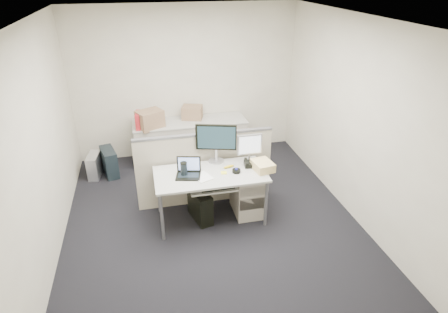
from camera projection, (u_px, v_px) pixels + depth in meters
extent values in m
cube|color=black|center=(211.00, 218.00, 5.37)|extent=(4.00, 4.50, 0.01)
cube|color=white|center=(207.00, 19.00, 4.14)|extent=(4.00, 4.50, 0.01)
cube|color=beige|center=(186.00, 83.00, 6.71)|extent=(4.00, 0.02, 2.70)
cube|color=beige|center=(266.00, 246.00, 2.80)|extent=(4.00, 0.02, 2.70)
cube|color=beige|center=(41.00, 146.00, 4.36)|extent=(0.02, 4.50, 2.70)
cube|color=beige|center=(352.00, 118.00, 5.15)|extent=(0.02, 4.50, 2.70)
cube|color=#B8B7AD|center=(210.00, 174.00, 5.04)|extent=(1.50, 0.75, 0.03)
cylinder|color=slate|center=(162.00, 217.00, 4.79)|extent=(0.04, 0.04, 0.70)
cylinder|color=slate|center=(158.00, 191.00, 5.35)|extent=(0.04, 0.04, 0.70)
cylinder|color=slate|center=(266.00, 204.00, 5.06)|extent=(0.04, 0.04, 0.70)
cylinder|color=slate|center=(252.00, 180.00, 5.63)|extent=(0.04, 0.04, 0.70)
cube|color=#B8B7AD|center=(213.00, 187.00, 4.93)|extent=(0.62, 0.32, 0.02)
cube|color=#B6B09F|center=(248.00, 192.00, 5.37)|extent=(0.40, 0.55, 0.65)
cube|color=#A79E86|center=(205.00, 169.00, 5.50)|extent=(2.00, 0.06, 1.10)
cube|color=#B6B09F|center=(191.00, 140.00, 6.88)|extent=(2.00, 0.60, 0.72)
cube|color=black|center=(216.00, 143.00, 5.21)|extent=(0.61, 0.37, 0.57)
cube|color=#B7B7BC|center=(249.00, 149.00, 5.21)|extent=(0.35, 0.18, 0.43)
cube|color=black|center=(188.00, 169.00, 4.90)|extent=(0.37, 0.31, 0.24)
cylinder|color=black|center=(236.00, 171.00, 5.05)|extent=(0.15, 0.15, 0.04)
cube|color=black|center=(251.00, 164.00, 5.21)|extent=(0.21, 0.18, 0.06)
cube|color=silver|center=(203.00, 177.00, 4.94)|extent=(0.28, 0.32, 0.01)
cube|color=#FFFA32|center=(224.00, 173.00, 5.04)|extent=(0.08, 0.08, 0.01)
cylinder|color=black|center=(184.00, 169.00, 4.94)|extent=(0.10, 0.10, 0.19)
ellipsoid|color=yellow|center=(229.00, 167.00, 5.17)|extent=(0.17, 0.08, 0.04)
cube|color=black|center=(197.00, 167.00, 5.18)|extent=(0.07, 0.11, 0.01)
cube|color=#E0BF7F|center=(263.00, 166.00, 5.11)|extent=(0.29, 0.35, 0.12)
cube|color=black|center=(217.00, 187.00, 4.89)|extent=(0.44, 0.17, 0.02)
cube|color=black|center=(200.00, 205.00, 5.25)|extent=(0.31, 0.51, 0.45)
cube|color=black|center=(109.00, 162.00, 6.39)|extent=(0.32, 0.53, 0.47)
cube|color=#B7B7BC|center=(95.00, 165.00, 6.36)|extent=(0.23, 0.44, 0.40)
cube|color=#9C775A|center=(150.00, 120.00, 6.40)|extent=(0.51, 0.47, 0.31)
cube|color=#9C775A|center=(192.00, 113.00, 6.78)|extent=(0.42, 0.37, 0.26)
cube|color=red|center=(138.00, 121.00, 6.39)|extent=(0.10, 0.32, 0.29)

